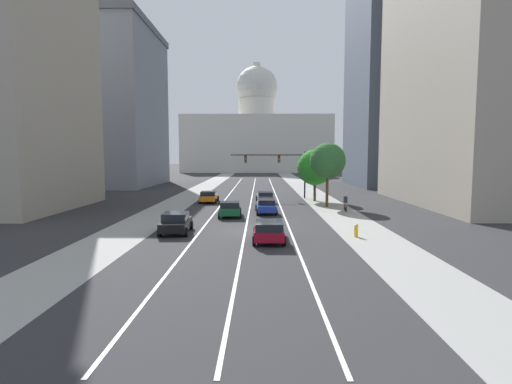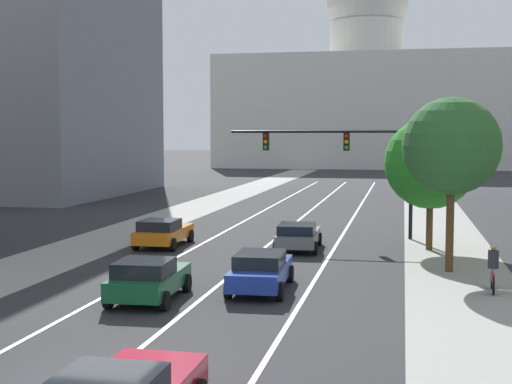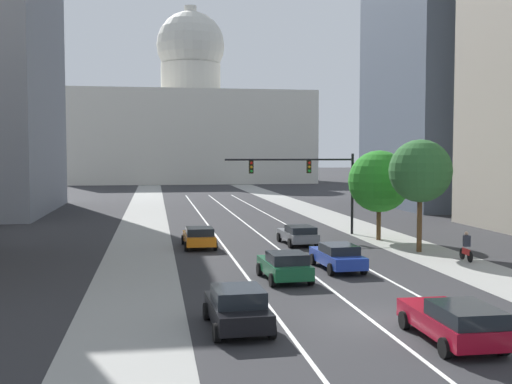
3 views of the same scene
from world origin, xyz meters
name	(u,v)px [view 2 (image 2 of 3)]	position (x,y,z in m)	size (l,w,h in m)	color
ground_plane	(315,207)	(0.00, 40.00, 0.00)	(400.00, 400.00, 0.00)	#2B2B2D
sidewalk_left	(186,211)	(-8.90, 35.00, 0.01)	(4.23, 130.00, 0.01)	gray
sidewalk_right	(436,217)	(8.90, 35.00, 0.01)	(4.23, 130.00, 0.01)	gray
lane_stripe_left	(226,231)	(-3.39, 25.00, 0.01)	(0.16, 90.00, 0.01)	white
lane_stripe_center	(284,232)	(0.00, 25.00, 0.01)	(0.16, 90.00, 0.01)	white
lane_stripe_right	(343,234)	(3.39, 25.00, 0.01)	(0.16, 90.00, 0.01)	white
office_tower_far_left	(41,35)	(-26.54, 46.92, 14.87)	(15.94, 24.47, 29.67)	gray
capitol_building	(366,97)	(0.00, 113.24, 12.26)	(50.37, 23.98, 37.65)	beige
car_blue	(261,270)	(1.70, 9.80, 0.74)	(2.15, 4.66, 1.41)	#1E389E
car_green	(148,279)	(-1.69, 7.44, 0.75)	(2.26, 4.18, 1.45)	#14512D
car_gray	(298,235)	(1.70, 19.03, 0.72)	(2.23, 4.50, 1.34)	slate
car_orange	(163,232)	(-5.08, 18.75, 0.73)	(2.15, 4.47, 1.41)	orange
traffic_signal_mast	(349,153)	(3.76, 23.82, 4.58)	(9.96, 0.39, 6.22)	black
cyclist	(493,268)	(9.83, 11.18, 0.85)	(0.38, 1.70, 1.72)	black
street_tree_near_right	(452,146)	(8.55, 14.80, 5.11)	(3.96, 3.96, 7.11)	#51381E
street_tree_mid_right	(431,163)	(7.94, 20.37, 4.22)	(4.43, 4.43, 6.45)	#51381E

